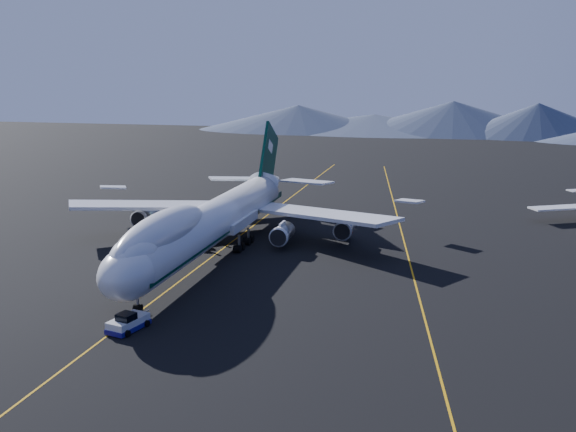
# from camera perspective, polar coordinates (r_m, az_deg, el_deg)

# --- Properties ---
(ground) EXTENTS (500.00, 500.00, 0.00)m
(ground) POSITION_cam_1_polar(r_m,az_deg,el_deg) (104.57, -6.55, -3.46)
(ground) COLOR black
(ground) RESTS_ON ground
(taxiway_line_main) EXTENTS (0.25, 220.00, 0.01)m
(taxiway_line_main) POSITION_cam_1_polar(r_m,az_deg,el_deg) (104.56, -6.55, -3.45)
(taxiway_line_main) COLOR #CC8F0C
(taxiway_line_main) RESTS_ON ground
(taxiway_line_side) EXTENTS (28.08, 198.09, 0.01)m
(taxiway_line_side) POSITION_cam_1_polar(r_m,az_deg,el_deg) (107.93, 10.50, -3.08)
(taxiway_line_side) COLOR #CC8F0C
(taxiway_line_side) RESTS_ON ground
(boeing_747) EXTENTS (59.62, 72.43, 19.37)m
(boeing_747) POSITION_cam_1_polar(r_m,az_deg,el_deg) (103.16, -6.62, -0.35)
(boeing_747) COLOR silver
(boeing_747) RESTS_ON ground
(pushback_tug) EXTENTS (3.81, 5.56, 2.23)m
(pushback_tug) POSITION_cam_1_polar(r_m,az_deg,el_deg) (76.47, -14.01, -9.28)
(pushback_tug) COLOR silver
(pushback_tug) RESTS_ON ground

